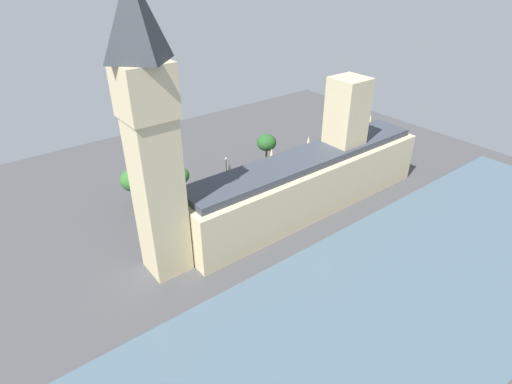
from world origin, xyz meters
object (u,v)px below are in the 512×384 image
Objects in this scene: parliament_building at (312,177)px; double_decker_bus_midblock at (229,190)px; car_black_near_tower at (192,210)px; clock_tower at (151,137)px; pedestrian_under_trees at (296,185)px; plane_tree_far_end at (160,174)px; plane_tree_leading at (134,180)px; plane_tree_kerbside at (267,143)px; street_lamp_slot_11 at (226,164)px; car_dark_green_by_river_gate at (265,182)px; street_lamp_slot_10 at (179,182)px; car_white_trailing at (319,160)px; plane_tree_opposite_hall at (179,176)px; car_yellow_cab_corner at (299,172)px.

double_decker_bus_midblock is (14.85, 14.03, -5.33)m from parliament_building.
double_decker_bus_midblock is at bearing -91.94° from car_black_near_tower.
pedestrian_under_trees is (8.12, -41.83, -27.18)m from clock_tower.
plane_tree_far_end is 0.87× the size of plane_tree_leading.
clock_tower is 5.59× the size of plane_tree_kerbside.
parliament_building reaches higher than car_black_near_tower.
double_decker_bus_midblock is 1.60× the size of street_lamp_slot_11.
car_dark_green_by_river_gate is 0.74× the size of street_lamp_slot_10.
clock_tower reaches higher than car_black_near_tower.
street_lamp_slot_11 is at bearing 72.97° from car_white_trailing.
street_lamp_slot_11 is at bearing -92.91° from plane_tree_leading.
plane_tree_leading reaches higher than double_decker_bus_midblock.
plane_tree_opposite_hall is at bearing 89.75° from plane_tree_kerbside.
plane_tree_opposite_hall is (15.04, 26.17, 4.96)m from pedestrian_under_trees.
pedestrian_under_trees is 16.41m from plane_tree_kerbside.
car_yellow_cab_corner is 33.75m from plane_tree_opposite_hall.
street_lamp_slot_11 reaches higher than car_black_near_tower.
pedestrian_under_trees is 30.59m from plane_tree_opposite_hall.
car_yellow_cab_corner is at bearing -119.61° from street_lamp_slot_11.
parliament_building is 15.51× the size of car_yellow_cab_corner.
car_black_near_tower is 0.43× the size of plane_tree_leading.
car_yellow_cab_corner is 12.40m from plane_tree_kerbside.
car_white_trailing is 0.40× the size of plane_tree_leading.
pedestrian_under_trees is 0.16× the size of plane_tree_kerbside.
car_white_trailing is at bearing -92.36° from car_black_near_tower.
car_white_trailing is at bearing 88.72° from car_dark_green_by_river_gate.
car_yellow_cab_corner is (13.66, -9.02, -7.08)m from parliament_building.
car_black_near_tower is (-0.34, 10.98, -1.75)m from double_decker_bus_midblock.
car_yellow_cab_corner is at bearing -74.68° from clock_tower.
plane_tree_leading is (11.34, 43.12, 6.83)m from car_yellow_cab_corner.
street_lamp_slot_11 is (9.19, -16.35, 3.70)m from car_black_near_tower.
clock_tower is (0.65, 38.48, 19.91)m from parliament_building.
pedestrian_under_trees is (-6.77, 15.47, -0.19)m from car_white_trailing.
car_white_trailing and car_black_near_tower have the same top height.
double_decker_bus_midblock is at bearing -59.85° from clock_tower.
street_lamp_slot_10 is (10.00, 32.24, 3.30)m from car_yellow_cab_corner.
plane_tree_far_end is 1.54× the size of street_lamp_slot_10.
parliament_building reaches higher than car_white_trailing.
car_dark_green_by_river_gate is (1.16, 11.42, 0.00)m from car_yellow_cab_corner.
car_yellow_cab_corner is 0.95× the size of car_black_near_tower.
car_black_near_tower is 10.68m from plane_tree_opposite_hall.
plane_tree_far_end is (11.42, 36.30, 6.20)m from car_yellow_cab_corner.
street_lamp_slot_11 reaches higher than car_yellow_cab_corner.
car_yellow_cab_corner is at bearing -160.16° from plane_tree_kerbside.
clock_tower is 47.23m from car_dark_green_by_river_gate.
plane_tree_kerbside reaches higher than double_decker_bus_midblock.
car_white_trailing is at bearing -101.69° from plane_tree_far_end.
street_lamp_slot_10 is 0.90× the size of street_lamp_slot_11.
car_white_trailing is at bearing -75.43° from clock_tower.
car_dark_green_by_river_gate is 0.67× the size of street_lamp_slot_11.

